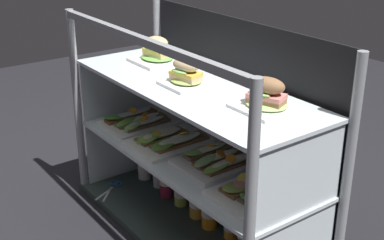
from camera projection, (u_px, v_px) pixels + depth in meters
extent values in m
cube|color=black|center=(192.00, 231.00, 2.37)|extent=(6.00, 6.00, 0.02)
cube|color=#2C3A35|center=(192.00, 226.00, 2.36)|extent=(1.26, 0.50, 0.04)
cylinder|color=gray|center=(78.00, 106.00, 2.52)|extent=(0.04, 0.04, 0.92)
cylinder|color=gray|center=(250.00, 221.00, 1.60)|extent=(0.04, 0.04, 0.92)
cylinder|color=gray|center=(158.00, 87.00, 2.77)|extent=(0.04, 0.04, 0.92)
cylinder|color=gray|center=(347.00, 178.00, 1.86)|extent=(0.04, 0.04, 0.92)
cube|color=gray|center=(140.00, 40.00, 1.89)|extent=(1.22, 0.03, 0.03)
cube|color=black|center=(237.00, 119.00, 2.31)|extent=(1.19, 0.01, 0.88)
cube|color=silver|center=(125.00, 144.00, 2.72)|extent=(0.01, 0.42, 0.33)
cube|color=silver|center=(192.00, 155.00, 2.22)|extent=(1.21, 0.44, 0.01)
cube|color=silver|center=(121.00, 85.00, 2.60)|extent=(0.01, 0.42, 0.29)
cube|color=silver|center=(299.00, 178.00, 1.72)|extent=(0.01, 0.42, 0.29)
cube|color=silver|center=(192.00, 86.00, 2.10)|extent=(1.21, 0.44, 0.01)
cube|color=white|center=(157.00, 61.00, 2.39)|extent=(0.21, 0.21, 0.01)
ellipsoid|color=#6BB24A|center=(157.00, 57.00, 2.39)|extent=(0.16, 0.14, 0.02)
cube|color=#E5C787|center=(157.00, 55.00, 2.38)|extent=(0.13, 0.10, 0.02)
cube|color=#DFCB58|center=(157.00, 50.00, 2.37)|extent=(0.13, 0.11, 0.02)
ellipsoid|color=#7EA73E|center=(151.00, 48.00, 2.35)|extent=(0.07, 0.04, 0.02)
ellipsoid|color=tan|center=(157.00, 42.00, 2.36)|extent=(0.13, 0.11, 0.05)
cube|color=white|center=(186.00, 84.00, 2.09)|extent=(0.17, 0.17, 0.01)
ellipsoid|color=#95AF57|center=(186.00, 80.00, 2.08)|extent=(0.14, 0.12, 0.02)
cube|color=#DFBE87|center=(186.00, 77.00, 2.08)|extent=(0.13, 0.10, 0.02)
cube|color=gold|center=(186.00, 73.00, 2.07)|extent=(0.13, 0.10, 0.01)
ellipsoid|color=#80C563|center=(179.00, 72.00, 2.05)|extent=(0.07, 0.04, 0.01)
ellipsoid|color=tan|center=(186.00, 65.00, 2.06)|extent=(0.13, 0.10, 0.05)
cube|color=white|center=(266.00, 107.00, 1.85)|extent=(0.20, 0.20, 0.01)
ellipsoid|color=#9BCA72|center=(266.00, 104.00, 1.85)|extent=(0.16, 0.14, 0.01)
cube|color=#9D6E47|center=(266.00, 101.00, 1.84)|extent=(0.14, 0.11, 0.02)
cube|color=#DD7E76|center=(267.00, 96.00, 1.84)|extent=(0.15, 0.12, 0.02)
ellipsoid|color=#90CD57|center=(260.00, 94.00, 1.81)|extent=(0.08, 0.05, 0.02)
ellipsoid|color=brown|center=(267.00, 85.00, 1.82)|extent=(0.15, 0.12, 0.06)
cube|color=white|center=(140.00, 123.00, 2.51)|extent=(0.25, 0.34, 0.01)
cube|color=brown|center=(131.00, 116.00, 2.55)|extent=(0.06, 0.27, 0.01)
ellipsoid|color=#4E9C39|center=(117.00, 117.00, 2.50)|extent=(0.05, 0.14, 0.04)
ellipsoid|color=silver|center=(131.00, 113.00, 2.55)|extent=(0.05, 0.21, 0.01)
cylinder|color=orange|center=(133.00, 111.00, 2.55)|extent=(0.06, 0.06, 0.02)
cube|color=brown|center=(141.00, 120.00, 2.50)|extent=(0.06, 0.26, 0.01)
ellipsoid|color=#69AC40|center=(127.00, 122.00, 2.46)|extent=(0.08, 0.14, 0.02)
ellipsoid|color=silver|center=(141.00, 118.00, 2.50)|extent=(0.05, 0.21, 0.01)
cylinder|color=orange|center=(144.00, 115.00, 2.51)|extent=(0.05, 0.05, 0.02)
cube|color=brown|center=(147.00, 124.00, 2.46)|extent=(0.06, 0.23, 0.01)
ellipsoid|color=#8ABD5A|center=(134.00, 125.00, 2.42)|extent=(0.07, 0.12, 0.04)
ellipsoid|color=silver|center=(147.00, 121.00, 2.45)|extent=(0.05, 0.19, 0.02)
cylinder|color=orange|center=(144.00, 119.00, 2.45)|extent=(0.06, 0.06, 0.02)
cube|color=white|center=(170.00, 142.00, 2.30)|extent=(0.25, 0.34, 0.02)
cube|color=brown|center=(162.00, 136.00, 2.33)|extent=(0.09, 0.24, 0.01)
ellipsoid|color=#75A941|center=(148.00, 138.00, 2.29)|extent=(0.08, 0.12, 0.04)
ellipsoid|color=beige|center=(162.00, 133.00, 2.32)|extent=(0.07, 0.19, 0.02)
cylinder|color=yellow|center=(157.00, 133.00, 2.29)|extent=(0.05, 0.05, 0.01)
cube|color=brown|center=(180.00, 142.00, 2.28)|extent=(0.09, 0.26, 0.01)
ellipsoid|color=#5C9533|center=(165.00, 144.00, 2.23)|extent=(0.10, 0.14, 0.03)
ellipsoid|color=#E3EFCE|center=(180.00, 138.00, 2.27)|extent=(0.07, 0.21, 0.02)
cylinder|color=yellow|center=(184.00, 133.00, 2.29)|extent=(0.05, 0.05, 0.03)
cube|color=white|center=(219.00, 161.00, 2.13)|extent=(0.25, 0.34, 0.02)
cube|color=brown|center=(208.00, 151.00, 2.18)|extent=(0.06, 0.22, 0.01)
ellipsoid|color=#8CC55A|center=(196.00, 152.00, 2.14)|extent=(0.06, 0.11, 0.03)
ellipsoid|color=#E7EDC1|center=(208.00, 148.00, 2.18)|extent=(0.05, 0.18, 0.01)
cylinder|color=orange|center=(212.00, 145.00, 2.19)|extent=(0.05, 0.05, 0.02)
cube|color=brown|center=(220.00, 158.00, 2.12)|extent=(0.06, 0.24, 0.01)
ellipsoid|color=#91C074|center=(206.00, 161.00, 2.08)|extent=(0.07, 0.13, 0.03)
ellipsoid|color=#E9E9C3|center=(220.00, 156.00, 2.12)|extent=(0.05, 0.19, 0.01)
cylinder|color=orange|center=(222.00, 154.00, 2.11)|extent=(0.06, 0.06, 0.03)
cube|color=brown|center=(233.00, 164.00, 2.08)|extent=(0.06, 0.27, 0.01)
ellipsoid|color=#8EC949|center=(217.00, 167.00, 2.03)|extent=(0.06, 0.14, 0.03)
ellipsoid|color=white|center=(233.00, 160.00, 2.07)|extent=(0.05, 0.21, 0.02)
cylinder|color=orange|center=(231.00, 159.00, 2.06)|extent=(0.06, 0.06, 0.02)
cube|color=white|center=(259.00, 193.00, 1.90)|extent=(0.25, 0.34, 0.01)
cube|color=brown|center=(252.00, 184.00, 1.94)|extent=(0.09, 0.25, 0.01)
ellipsoid|color=#94AF49|center=(237.00, 187.00, 1.89)|extent=(0.08, 0.13, 0.02)
ellipsoid|color=#F7998B|center=(253.00, 180.00, 1.93)|extent=(0.07, 0.20, 0.02)
cylinder|color=yellow|center=(244.00, 179.00, 1.92)|extent=(0.06, 0.06, 0.03)
cube|color=brown|center=(270.00, 194.00, 1.87)|extent=(0.09, 0.24, 0.01)
ellipsoid|color=#65A449|center=(255.00, 198.00, 1.83)|extent=(0.11, 0.14, 0.05)
ellipsoid|color=#F79486|center=(270.00, 191.00, 1.86)|extent=(0.07, 0.19, 0.02)
cylinder|color=yellow|center=(269.00, 188.00, 1.86)|extent=(0.06, 0.06, 0.02)
cylinder|color=white|center=(144.00, 162.00, 2.70)|extent=(0.07, 0.07, 0.18)
cylinder|color=silver|center=(144.00, 166.00, 2.71)|extent=(0.07, 0.07, 0.06)
cylinder|color=white|center=(143.00, 144.00, 2.66)|extent=(0.04, 0.04, 0.03)
cylinder|color=silver|center=(143.00, 140.00, 2.65)|extent=(0.04, 0.04, 0.01)
cylinder|color=silver|center=(159.00, 170.00, 2.62)|extent=(0.06, 0.06, 0.17)
cylinder|color=silver|center=(159.00, 169.00, 2.62)|extent=(0.06, 0.06, 0.06)
cylinder|color=white|center=(158.00, 151.00, 2.58)|extent=(0.04, 0.04, 0.04)
cylinder|color=black|center=(158.00, 146.00, 2.57)|extent=(0.04, 0.04, 0.01)
cylinder|color=maroon|center=(166.00, 179.00, 2.53)|extent=(0.06, 0.06, 0.18)
cylinder|color=white|center=(166.00, 179.00, 2.53)|extent=(0.07, 0.07, 0.05)
cylinder|color=#961D4A|center=(166.00, 159.00, 2.49)|extent=(0.03, 0.03, 0.04)
cylinder|color=white|center=(166.00, 154.00, 2.48)|extent=(0.04, 0.04, 0.01)
cylinder|color=#B9CB4E|center=(181.00, 190.00, 2.46)|extent=(0.06, 0.06, 0.15)
cylinder|color=white|center=(181.00, 191.00, 2.47)|extent=(0.06, 0.06, 0.05)
cylinder|color=#AED253|center=(181.00, 171.00, 2.43)|extent=(0.04, 0.04, 0.04)
cylinder|color=black|center=(181.00, 166.00, 2.41)|extent=(0.04, 0.04, 0.01)
cylinder|color=gold|center=(197.00, 201.00, 2.37)|extent=(0.07, 0.07, 0.15)
cylinder|color=white|center=(197.00, 201.00, 2.37)|extent=(0.07, 0.07, 0.04)
cylinder|color=gold|center=(197.00, 184.00, 2.33)|extent=(0.04, 0.04, 0.03)
cylinder|color=black|center=(197.00, 179.00, 2.33)|extent=(0.04, 0.04, 0.01)
cylinder|color=orange|center=(210.00, 211.00, 2.29)|extent=(0.07, 0.07, 0.16)
cylinder|color=silver|center=(210.00, 209.00, 2.29)|extent=(0.07, 0.07, 0.06)
cylinder|color=orange|center=(210.00, 191.00, 2.25)|extent=(0.04, 0.04, 0.04)
cylinder|color=#266DB8|center=(210.00, 186.00, 2.24)|extent=(0.04, 0.04, 0.01)
cylinder|color=orange|center=(232.00, 220.00, 2.22)|extent=(0.07, 0.07, 0.17)
cylinder|color=silver|center=(232.00, 224.00, 2.22)|extent=(0.07, 0.07, 0.05)
cylinder|color=orange|center=(233.00, 198.00, 2.18)|extent=(0.03, 0.03, 0.05)
cylinder|color=teal|center=(233.00, 192.00, 2.17)|extent=(0.04, 0.04, 0.01)
cylinder|color=#9C1B3F|center=(246.00, 231.00, 2.12)|extent=(0.07, 0.07, 0.19)
cylinder|color=white|center=(246.00, 230.00, 2.12)|extent=(0.07, 0.07, 0.07)
cylinder|color=#9E2341|center=(247.00, 207.00, 2.07)|extent=(0.04, 0.04, 0.04)
cylinder|color=teal|center=(247.00, 201.00, 2.06)|extent=(0.04, 0.04, 0.01)
cube|color=silver|center=(107.00, 194.00, 2.57)|extent=(0.10, 0.10, 0.00)
torus|color=#2B5E96|center=(114.00, 183.00, 2.67)|extent=(0.06, 0.06, 0.01)
cube|color=silver|center=(104.00, 194.00, 2.58)|extent=(0.07, 0.13, 0.00)
torus|color=#245B9F|center=(118.00, 184.00, 2.66)|extent=(0.06, 0.06, 0.01)
cylinder|color=silver|center=(110.00, 189.00, 2.61)|extent=(0.01, 0.01, 0.01)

